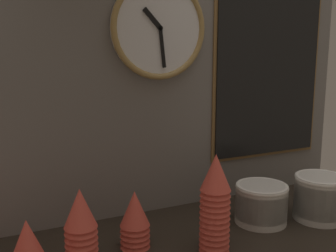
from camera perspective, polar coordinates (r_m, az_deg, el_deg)
name	(u,v)px	position (r m, az deg, el deg)	size (l,w,h in m)	color
ground_plane	(177,248)	(1.28, 1.27, -16.25)	(1.60, 0.56, 0.04)	black
wall_tiled_back	(141,57)	(1.38, -3.68, 9.37)	(1.60, 0.03, 1.05)	slate
cup_stack_center_right	(215,203)	(1.17, 6.39, -10.38)	(0.09, 0.09, 0.28)	#DB4C3D
cup_stack_center_left	(81,229)	(1.11, -11.71, -13.50)	(0.09, 0.09, 0.21)	#DB4C3D
cup_stack_center	(135,219)	(1.21, -4.51, -12.49)	(0.09, 0.09, 0.17)	#DB4C3D
bowl_stack_right	(261,203)	(1.40, 12.52, -10.08)	(0.17, 0.17, 0.13)	beige
bowl_stack_far_right	(320,196)	(1.47, 19.89, -8.97)	(0.17, 0.17, 0.15)	beige
wall_clock	(159,28)	(1.37, -1.20, 13.09)	(0.33, 0.03, 0.33)	white
menu_board	(268,74)	(1.61, 13.40, 6.81)	(0.47, 0.01, 0.62)	olive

